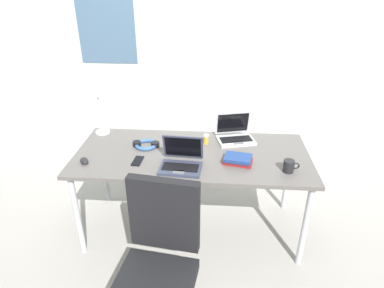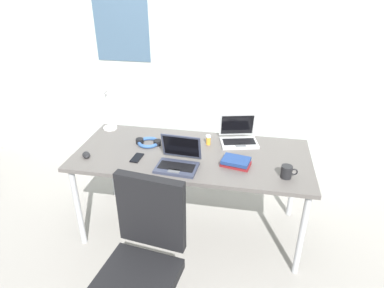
{
  "view_description": "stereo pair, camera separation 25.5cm",
  "coord_description": "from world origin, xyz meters",
  "px_view_note": "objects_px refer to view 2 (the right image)",
  "views": [
    {
      "loc": [
        0.16,
        -2.27,
        2.0
      ],
      "look_at": [
        0.0,
        0.0,
        0.82
      ],
      "focal_mm": 31.43,
      "sensor_mm": 36.0,
      "label": 1
    },
    {
      "loc": [
        0.42,
        -2.23,
        2.0
      ],
      "look_at": [
        0.0,
        0.0,
        0.82
      ],
      "focal_mm": 31.43,
      "sensor_mm": 36.0,
      "label": 2
    }
  ],
  "objects_px": {
    "pill_bottle": "(208,140)",
    "book_stack": "(236,162)",
    "headphones": "(149,142)",
    "computer_mouse": "(86,155)",
    "office_chair": "(142,273)",
    "laptop_back_left": "(178,161)",
    "coffee_mug": "(287,172)",
    "laptop_far_corner": "(238,137)",
    "desk_lamp": "(106,109)",
    "cell_phone": "(137,158)"
  },
  "relations": [
    {
      "from": "pill_bottle",
      "to": "book_stack",
      "type": "height_order",
      "value": "pill_bottle"
    },
    {
      "from": "pill_bottle",
      "to": "headphones",
      "type": "bearing_deg",
      "value": -169.98
    },
    {
      "from": "computer_mouse",
      "to": "office_chair",
      "type": "distance_m",
      "value": 1.01
    },
    {
      "from": "laptop_back_left",
      "to": "office_chair",
      "type": "xyz_separation_m",
      "value": [
        -0.07,
        -0.69,
        -0.39
      ]
    },
    {
      "from": "computer_mouse",
      "to": "pill_bottle",
      "type": "relative_size",
      "value": 1.22
    },
    {
      "from": "laptop_back_left",
      "to": "coffee_mug",
      "type": "height_order",
      "value": "laptop_back_left"
    },
    {
      "from": "book_stack",
      "to": "laptop_far_corner",
      "type": "bearing_deg",
      "value": 90.97
    },
    {
      "from": "laptop_back_left",
      "to": "computer_mouse",
      "type": "xyz_separation_m",
      "value": [
        -0.71,
        0.01,
        -0.03
      ]
    },
    {
      "from": "laptop_far_corner",
      "to": "pill_bottle",
      "type": "bearing_deg",
      "value": -159.96
    },
    {
      "from": "headphones",
      "to": "pill_bottle",
      "type": "height_order",
      "value": "pill_bottle"
    },
    {
      "from": "headphones",
      "to": "pill_bottle",
      "type": "bearing_deg",
      "value": 10.02
    },
    {
      "from": "computer_mouse",
      "to": "office_chair",
      "type": "xyz_separation_m",
      "value": [
        0.64,
        -0.69,
        -0.36
      ]
    },
    {
      "from": "book_stack",
      "to": "office_chair",
      "type": "xyz_separation_m",
      "value": [
        -0.48,
        -0.77,
        -0.37
      ]
    },
    {
      "from": "laptop_back_left",
      "to": "desk_lamp",
      "type": "bearing_deg",
      "value": 146.65
    },
    {
      "from": "headphones",
      "to": "pill_bottle",
      "type": "relative_size",
      "value": 2.71
    },
    {
      "from": "coffee_mug",
      "to": "headphones",
      "type": "bearing_deg",
      "value": 164.19
    },
    {
      "from": "cell_phone",
      "to": "coffee_mug",
      "type": "height_order",
      "value": "coffee_mug"
    },
    {
      "from": "desk_lamp",
      "to": "laptop_far_corner",
      "type": "relative_size",
      "value": 1.17
    },
    {
      "from": "office_chair",
      "to": "pill_bottle",
      "type": "bearing_deg",
      "value": 77.52
    },
    {
      "from": "headphones",
      "to": "coffee_mug",
      "type": "bearing_deg",
      "value": -15.81
    },
    {
      "from": "computer_mouse",
      "to": "coffee_mug",
      "type": "bearing_deg",
      "value": -34.13
    },
    {
      "from": "desk_lamp",
      "to": "laptop_far_corner",
      "type": "distance_m",
      "value": 1.15
    },
    {
      "from": "coffee_mug",
      "to": "cell_phone",
      "type": "bearing_deg",
      "value": 176.82
    },
    {
      "from": "cell_phone",
      "to": "coffee_mug",
      "type": "xyz_separation_m",
      "value": [
        1.09,
        -0.06,
        0.04
      ]
    },
    {
      "from": "laptop_far_corner",
      "to": "laptop_back_left",
      "type": "relative_size",
      "value": 1.11
    },
    {
      "from": "book_stack",
      "to": "coffee_mug",
      "type": "relative_size",
      "value": 1.99
    },
    {
      "from": "laptop_far_corner",
      "to": "book_stack",
      "type": "relative_size",
      "value": 1.52
    },
    {
      "from": "cell_phone",
      "to": "headphones",
      "type": "distance_m",
      "value": 0.24
    },
    {
      "from": "computer_mouse",
      "to": "headphones",
      "type": "height_order",
      "value": "headphones"
    },
    {
      "from": "desk_lamp",
      "to": "laptop_far_corner",
      "type": "bearing_deg",
      "value": -0.94
    },
    {
      "from": "book_stack",
      "to": "coffee_mug",
      "type": "bearing_deg",
      "value": -14.73
    },
    {
      "from": "desk_lamp",
      "to": "book_stack",
      "type": "relative_size",
      "value": 1.78
    },
    {
      "from": "coffee_mug",
      "to": "laptop_back_left",
      "type": "bearing_deg",
      "value": 179.49
    },
    {
      "from": "laptop_back_left",
      "to": "headphones",
      "type": "bearing_deg",
      "value": 136.57
    },
    {
      "from": "book_stack",
      "to": "coffee_mug",
      "type": "distance_m",
      "value": 0.36
    },
    {
      "from": "laptop_far_corner",
      "to": "laptop_back_left",
      "type": "height_order",
      "value": "laptop_far_corner"
    },
    {
      "from": "laptop_far_corner",
      "to": "computer_mouse",
      "type": "bearing_deg",
      "value": -157.63
    },
    {
      "from": "headphones",
      "to": "book_stack",
      "type": "bearing_deg",
      "value": -16.34
    },
    {
      "from": "office_chair",
      "to": "cell_phone",
      "type": "bearing_deg",
      "value": 109.16
    },
    {
      "from": "laptop_far_corner",
      "to": "pill_bottle",
      "type": "distance_m",
      "value": 0.25
    },
    {
      "from": "laptop_back_left",
      "to": "book_stack",
      "type": "relative_size",
      "value": 1.37
    },
    {
      "from": "laptop_far_corner",
      "to": "headphones",
      "type": "relative_size",
      "value": 1.6
    },
    {
      "from": "laptop_far_corner",
      "to": "pill_bottle",
      "type": "xyz_separation_m",
      "value": [
        -0.24,
        -0.09,
        -0.0
      ]
    },
    {
      "from": "office_chair",
      "to": "headphones",
      "type": "bearing_deg",
      "value": 103.79
    },
    {
      "from": "coffee_mug",
      "to": "office_chair",
      "type": "bearing_deg",
      "value": -140.58
    },
    {
      "from": "laptop_back_left",
      "to": "pill_bottle",
      "type": "relative_size",
      "value": 3.9
    },
    {
      "from": "coffee_mug",
      "to": "office_chair",
      "type": "xyz_separation_m",
      "value": [
        -0.83,
        -0.68,
        -0.39
      ]
    },
    {
      "from": "cell_phone",
      "to": "pill_bottle",
      "type": "height_order",
      "value": "pill_bottle"
    },
    {
      "from": "cell_phone",
      "to": "office_chair",
      "type": "xyz_separation_m",
      "value": [
        0.26,
        -0.74,
        -0.35
      ]
    },
    {
      "from": "desk_lamp",
      "to": "pill_bottle",
      "type": "height_order",
      "value": "desk_lamp"
    }
  ]
}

